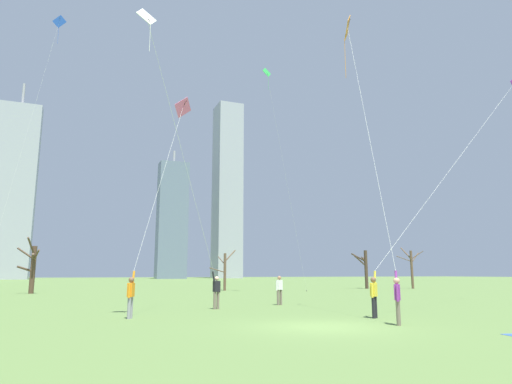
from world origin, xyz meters
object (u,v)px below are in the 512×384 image
at_px(distant_kite_low_near_trees_blue, 54,40).
at_px(bare_tree_leftmost, 365,267).
at_px(bare_tree_left_of_center, 32,267).
at_px(bare_tree_rightmost, 225,270).
at_px(bystander_strolling_midfield, 279,289).
at_px(kite_flyer_foreground_right_pink, 143,252).
at_px(kite_flyer_midfield_center_white, 210,264).
at_px(bare_tree_center, 411,266).
at_px(kite_flyer_midfield_right_purple, 397,259).
at_px(kite_flyer_far_back_orange, 381,207).
at_px(distant_kite_drifting_left_green, 271,95).

height_order(distant_kite_low_near_trees_blue, bare_tree_leftmost, distant_kite_low_near_trees_blue).
xyz_separation_m(distant_kite_low_near_trees_blue, bare_tree_left_of_center, (-0.47, 3.96, -19.96)).
bearing_deg(bare_tree_rightmost, bystander_strolling_midfield, -99.82).
bearing_deg(kite_flyer_foreground_right_pink, bare_tree_rightmost, 65.23).
relative_size(kite_flyer_midfield_center_white, bare_tree_rightmost, 2.96).
xyz_separation_m(distant_kite_low_near_trees_blue, bare_tree_leftmost, (34.96, 4.03, -19.83)).
bearing_deg(kite_flyer_foreground_right_pink, bare_tree_center, 34.55).
xyz_separation_m(kite_flyer_midfield_right_purple, kite_flyer_midfield_center_white, (-6.67, 5.84, -0.14)).
bearing_deg(bare_tree_rightmost, kite_flyer_foreground_right_pink, -114.77).
distance_m(kite_flyer_far_back_orange, distant_kite_drifting_left_green, 27.30).
height_order(kite_flyer_far_back_orange, bystander_strolling_midfield, kite_flyer_far_back_orange).
distance_m(distant_kite_low_near_trees_blue, bare_tree_rightmost, 27.27).
distance_m(kite_flyer_midfield_center_white, kite_flyer_foreground_right_pink, 4.17).
xyz_separation_m(kite_flyer_foreground_right_pink, bare_tree_leftmost, (29.29, 25.66, -0.17)).
height_order(kite_flyer_midfield_right_purple, distant_kite_low_near_trees_blue, distant_kite_low_near_trees_blue).
height_order(kite_flyer_far_back_orange, distant_kite_low_near_trees_blue, distant_kite_low_near_trees_blue).
distance_m(kite_flyer_midfield_center_white, bystander_strolling_midfield, 5.34).
distance_m(distant_kite_low_near_trees_blue, distant_kite_drifting_left_green, 20.14).
relative_size(kite_flyer_midfield_center_white, bare_tree_leftmost, 2.82).
bearing_deg(distant_kite_drifting_left_green, kite_flyer_midfield_right_purple, -99.20).
xyz_separation_m(kite_flyer_foreground_right_pink, distant_kite_low_near_trees_blue, (-5.66, 21.62, 19.67)).
distance_m(kite_flyer_far_back_orange, distant_kite_low_near_trees_blue, 35.26).
bearing_deg(distant_kite_low_near_trees_blue, bare_tree_left_of_center, 96.79).
bearing_deg(kite_flyer_far_back_orange, bare_tree_leftmost, 55.86).
xyz_separation_m(kite_flyer_midfield_center_white, kite_flyer_far_back_orange, (4.76, -7.39, 2.09)).
xyz_separation_m(kite_flyer_midfield_right_purple, bare_tree_rightmost, (1.87, 29.96, -0.21)).
height_order(bare_tree_left_of_center, bare_tree_center, bare_tree_left_of_center).
distance_m(kite_flyer_foreground_right_pink, bystander_strolling_midfield, 9.46).
height_order(bystander_strolling_midfield, distant_kite_drifting_left_green, distant_kite_drifting_left_green).
bearing_deg(bare_tree_center, kite_flyer_foreground_right_pink, -145.45).
relative_size(bystander_strolling_midfield, distant_kite_low_near_trees_blue, 0.07).
bearing_deg(bare_tree_leftmost, kite_flyer_midfield_center_white, -137.55).
bearing_deg(distant_kite_drifting_left_green, kite_flyer_far_back_orange, -103.22).
height_order(bare_tree_left_of_center, bare_tree_leftmost, bare_tree_left_of_center).
bearing_deg(bare_tree_rightmost, bare_tree_center, -6.44).
relative_size(kite_flyer_midfield_center_white, bystander_strolling_midfield, 7.76).
bearing_deg(bare_tree_rightmost, kite_flyer_midfield_center_white, -109.51).
bearing_deg(kite_flyer_midfield_center_white, distant_kite_low_near_trees_blue, 115.31).
xyz_separation_m(bystander_strolling_midfield, bare_tree_leftmost, (21.00, 21.44, 1.59)).
bearing_deg(distant_kite_low_near_trees_blue, bare_tree_leftmost, 6.58).
bearing_deg(bare_tree_leftmost, bare_tree_rightmost, 178.05).
xyz_separation_m(kite_flyer_midfield_right_purple, kite_flyer_foreground_right_pink, (-10.23, 3.72, 0.29)).
relative_size(kite_flyer_midfield_right_purple, bystander_strolling_midfield, 9.24).
bearing_deg(distant_kite_drifting_left_green, distant_kite_low_near_trees_blue, 167.83).
xyz_separation_m(bystander_strolling_midfield, bare_tree_rightmost, (3.81, 22.03, 1.25)).
distance_m(distant_kite_drifting_left_green, bare_tree_rightmost, 18.59).
bearing_deg(kite_flyer_midfield_right_purple, bystander_strolling_midfield, 103.74).
height_order(distant_kite_low_near_trees_blue, bare_tree_center, distant_kite_low_near_trees_blue).
bearing_deg(kite_flyer_midfield_right_purple, kite_flyer_far_back_orange, -140.95).
bearing_deg(bare_tree_leftmost, kite_flyer_foreground_right_pink, -138.79).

